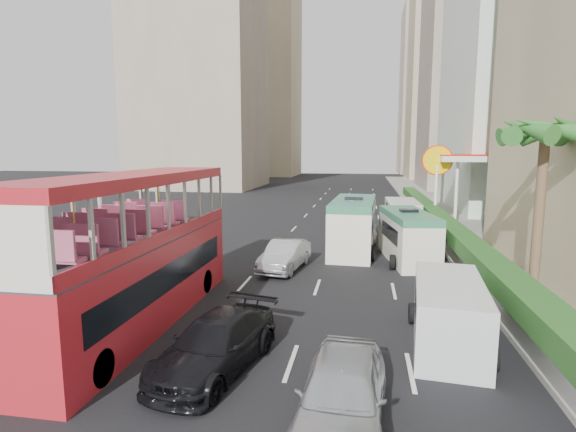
% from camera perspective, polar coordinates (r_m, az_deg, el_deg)
% --- Properties ---
extents(ground_plane, '(200.00, 200.00, 0.00)m').
position_cam_1_polar(ground_plane, '(14.77, 3.26, -14.81)').
color(ground_plane, black).
rests_on(ground_plane, ground).
extents(double_decker_bus, '(2.50, 11.00, 5.06)m').
position_cam_1_polar(double_decker_bus, '(15.77, -18.93, -4.10)').
color(double_decker_bus, red).
rests_on(double_decker_bus, ground).
extents(car_silver_lane_a, '(2.13, 4.49, 1.42)m').
position_cam_1_polar(car_silver_lane_a, '(22.22, -0.40, -6.80)').
color(car_silver_lane_a, '#AEB0B5').
rests_on(car_silver_lane_a, ground).
extents(car_silver_lane_b, '(2.05, 4.60, 1.54)m').
position_cam_1_polar(car_silver_lane_b, '(10.57, 6.79, -25.06)').
color(car_silver_lane_b, '#AEB0B5').
rests_on(car_silver_lane_b, ground).
extents(car_black, '(2.89, 5.09, 1.39)m').
position_cam_1_polar(car_black, '(12.86, -9.11, -18.60)').
color(car_black, black).
rests_on(car_black, ground).
extents(van_asset, '(2.10, 4.48, 1.24)m').
position_cam_1_polar(van_asset, '(29.64, 9.14, -3.05)').
color(van_asset, silver).
rests_on(van_asset, ground).
extents(minibus_near, '(2.61, 6.92, 3.02)m').
position_cam_1_polar(minibus_near, '(26.11, 8.27, -1.20)').
color(minibus_near, silver).
rests_on(minibus_near, ground).
extents(minibus_far, '(2.83, 6.11, 2.61)m').
position_cam_1_polar(minibus_far, '(24.49, 14.97, -2.53)').
color(minibus_far, silver).
rests_on(minibus_far, ground).
extents(panel_van_near, '(2.42, 4.99, 1.93)m').
position_cam_1_polar(panel_van_near, '(14.57, 19.72, -11.58)').
color(panel_van_near, silver).
rests_on(panel_van_near, ground).
extents(panel_van_far, '(2.26, 5.44, 2.16)m').
position_cam_1_polar(panel_van_far, '(33.88, 14.28, 0.08)').
color(panel_van_far, silver).
rests_on(panel_van_far, ground).
extents(sidewalk, '(6.00, 120.00, 0.18)m').
position_cam_1_polar(sidewalk, '(39.65, 20.45, -0.46)').
color(sidewalk, '#99968C').
rests_on(sidewalk, ground).
extents(kerb_wall, '(0.30, 44.00, 1.00)m').
position_cam_1_polar(kerb_wall, '(28.38, 19.06, -2.51)').
color(kerb_wall, silver).
rests_on(kerb_wall, sidewalk).
extents(hedge, '(1.10, 44.00, 0.70)m').
position_cam_1_polar(hedge, '(28.24, 19.14, -0.82)').
color(hedge, '#2D6626').
rests_on(hedge, kerb_wall).
extents(palm_tree, '(0.36, 0.36, 6.40)m').
position_cam_1_polar(palm_tree, '(18.78, 29.23, -0.14)').
color(palm_tree, brown).
rests_on(palm_tree, sidewalk).
extents(shell_station, '(6.50, 8.00, 5.50)m').
position_cam_1_polar(shell_station, '(37.62, 22.72, 3.05)').
color(shell_station, silver).
rests_on(shell_station, ground).
extents(tower_mid, '(16.00, 16.00, 50.00)m').
position_cam_1_polar(tower_mid, '(75.86, 23.72, 22.35)').
color(tower_mid, tan).
rests_on(tower_mid, ground).
extents(tower_far_a, '(14.00, 14.00, 44.00)m').
position_cam_1_polar(tower_far_a, '(98.11, 19.49, 17.40)').
color(tower_far_a, '#BFAE88').
rests_on(tower_far_a, ground).
extents(tower_far_b, '(14.00, 14.00, 40.00)m').
position_cam_1_polar(tower_far_b, '(119.38, 17.60, 14.81)').
color(tower_far_b, tan).
rests_on(tower_far_b, ground).
extents(tower_left_a, '(18.00, 18.00, 52.00)m').
position_cam_1_polar(tower_left_a, '(75.82, -11.37, 23.65)').
color(tower_left_a, tan).
rests_on(tower_left_a, ground).
extents(tower_left_b, '(16.00, 16.00, 46.00)m').
position_cam_1_polar(tower_left_b, '(107.51, -3.29, 17.55)').
color(tower_left_b, '#BFAE88').
rests_on(tower_left_b, ground).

